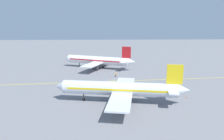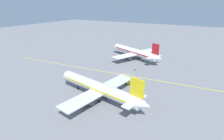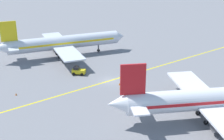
# 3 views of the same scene
# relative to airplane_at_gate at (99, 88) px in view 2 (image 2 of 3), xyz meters

# --- Properties ---
(ground_plane) EXTENTS (400.00, 400.00, 0.00)m
(ground_plane) POSITION_rel_airplane_at_gate_xyz_m (21.54, 1.43, -3.71)
(ground_plane) COLOR slate
(apron_yellow_centreline) EXTENTS (10.81, 119.58, 0.01)m
(apron_yellow_centreline) POSITION_rel_airplane_at_gate_xyz_m (21.54, 1.43, -3.71)
(apron_yellow_centreline) COLOR yellow
(apron_yellow_centreline) RESTS_ON ground
(airplane_at_gate) EXTENTS (28.48, 35.42, 10.60)m
(airplane_at_gate) POSITION_rel_airplane_at_gate_xyz_m (0.00, 0.00, 0.00)
(airplane_at_gate) COLOR silver
(airplane_at_gate) RESTS_ON ground
(airplane_adjacent_stand) EXTENTS (27.74, 33.73, 10.60)m
(airplane_adjacent_stand) POSITION_rel_airplane_at_gate_xyz_m (44.88, 6.75, 0.00)
(airplane_adjacent_stand) COLOR white
(airplane_adjacent_stand) RESTS_ON ground
(baggage_tug_white) EXTENTS (3.17, 3.19, 2.11)m
(baggage_tug_white) POSITION_rel_airplane_at_gate_xyz_m (14.53, -2.85, -2.81)
(baggage_tug_white) COLOR gold
(baggage_tug_white) RESTS_ON ground
(ground_crew_worker) EXTENTS (0.35, 0.54, 1.68)m
(ground_crew_worker) POSITION_rel_airplane_at_gate_xyz_m (28.29, -0.40, -2.80)
(ground_crew_worker) COLOR #23232D
(ground_crew_worker) RESTS_ON ground
(traffic_cone_near_nose) EXTENTS (0.32, 0.32, 0.55)m
(traffic_cone_near_nose) POSITION_rel_airplane_at_gate_xyz_m (24.71, 1.74, -3.43)
(traffic_cone_near_nose) COLOR orange
(traffic_cone_near_nose) RESTS_ON ground
(traffic_cone_mid_apron) EXTENTS (0.32, 0.32, 0.55)m
(traffic_cone_mid_apron) POSITION_rel_airplane_at_gate_xyz_m (17.94, -18.28, -3.43)
(traffic_cone_mid_apron) COLOR orange
(traffic_cone_mid_apron) RESTS_ON ground
(traffic_cone_by_wingtip) EXTENTS (0.32, 0.32, 0.55)m
(traffic_cone_by_wingtip) POSITION_rel_airplane_at_gate_xyz_m (2.82, -18.85, -3.43)
(traffic_cone_by_wingtip) COLOR orange
(traffic_cone_by_wingtip) RESTS_ON ground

